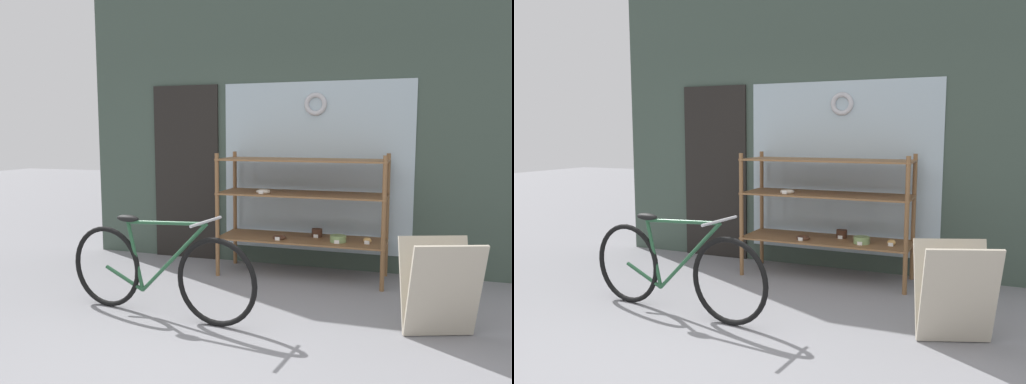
{
  "view_description": "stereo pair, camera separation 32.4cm",
  "coord_description": "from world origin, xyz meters",
  "views": [
    {
      "loc": [
        1.3,
        -2.8,
        1.53
      ],
      "look_at": [
        0.07,
        0.97,
        1.06
      ],
      "focal_mm": 35.0,
      "sensor_mm": 36.0,
      "label": 1
    },
    {
      "loc": [
        1.6,
        -2.69,
        1.53
      ],
      "look_at": [
        0.07,
        0.97,
        1.06
      ],
      "focal_mm": 35.0,
      "sensor_mm": 36.0,
      "label": 2
    }
  ],
  "objects": [
    {
      "name": "sandwich_board",
      "position": [
        1.49,
        1.08,
        0.37
      ],
      "size": [
        0.64,
        0.54,
        0.73
      ],
      "rotation": [
        0.0,
        0.0,
        0.35
      ],
      "color": "#B2A893",
      "rests_on": "ground_plane"
    },
    {
      "name": "bicycle",
      "position": [
        -0.74,
        0.81,
        0.38
      ],
      "size": [
        1.82,
        0.46,
        0.85
      ],
      "rotation": [
        0.0,
        0.0,
        -0.12
      ],
      "color": "black",
      "rests_on": "ground_plane"
    },
    {
      "name": "display_case",
      "position": [
        0.15,
        2.33,
        0.8
      ],
      "size": [
        1.77,
        0.59,
        1.32
      ],
      "color": "brown",
      "rests_on": "ground_plane"
    },
    {
      "name": "storefront_facade",
      "position": [
        -0.04,
        2.77,
        1.69
      ],
      "size": [
        5.26,
        0.13,
        3.48
      ],
      "color": "#3D4C42",
      "rests_on": "ground_plane"
    },
    {
      "name": "ground_plane",
      "position": [
        0.0,
        0.0,
        0.0
      ],
      "size": [
        30.0,
        30.0,
        0.0
      ],
      "primitive_type": "plane",
      "color": "gray"
    }
  ]
}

